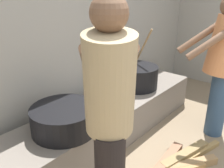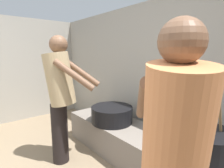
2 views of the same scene
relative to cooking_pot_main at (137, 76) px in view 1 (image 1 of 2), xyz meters
name	(u,v)px [view 1 (image 1 of 2)]	position (x,y,z in m)	size (l,w,h in m)	color
block_enclosure_rear	(61,43)	(-0.76, 0.48, 0.49)	(5.50, 0.20, 2.06)	#9E998E
hearth_ledge	(107,121)	(-0.61, -0.04, -0.34)	(2.73, 0.60, 0.41)	slate
cooking_pot_main	(137,76)	(0.00, 0.00, 0.00)	(0.52, 0.52, 0.72)	black
cooking_pot_secondary	(64,119)	(-1.23, -0.09, -0.03)	(0.58, 0.58, 0.22)	black
cook_in_orange_shirt	(222,62)	(0.22, -0.91, 0.32)	(0.67, 0.68, 1.52)	navy
cook_in_tan_shirt	(110,111)	(-1.39, -0.76, 0.35)	(0.70, 0.68, 1.57)	black
firewood_pile	(180,162)	(-0.53, -0.89, -0.51)	(1.01, 0.46, 0.09)	#916145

